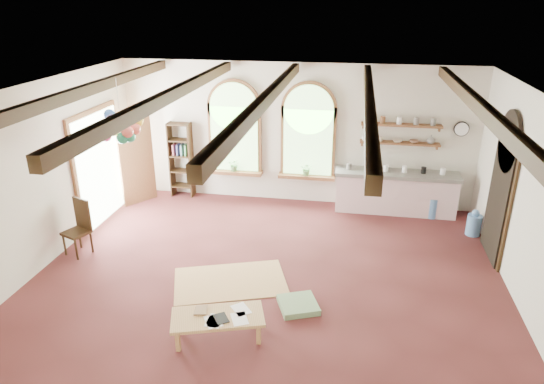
% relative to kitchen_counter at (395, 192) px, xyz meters
% --- Properties ---
extents(floor, '(8.00, 8.00, 0.00)m').
position_rel_kitchen_counter_xyz_m(floor, '(-2.30, -3.20, -0.48)').
color(floor, '#5D2626').
rests_on(floor, ground).
extents(ceiling_beams, '(6.20, 6.80, 0.18)m').
position_rel_kitchen_counter_xyz_m(ceiling_beams, '(-2.30, -3.20, 2.62)').
color(ceiling_beams, '#342310').
rests_on(ceiling_beams, ceiling).
extents(window_left, '(1.30, 0.28, 2.20)m').
position_rel_kitchen_counter_xyz_m(window_left, '(-3.70, 0.23, 1.16)').
color(window_left, brown).
rests_on(window_left, floor).
extents(window_right, '(1.30, 0.28, 2.20)m').
position_rel_kitchen_counter_xyz_m(window_right, '(-2.00, 0.23, 1.16)').
color(window_right, brown).
rests_on(window_right, floor).
extents(left_doorway, '(0.10, 1.90, 2.50)m').
position_rel_kitchen_counter_xyz_m(left_doorway, '(-6.25, -1.40, 0.67)').
color(left_doorway, brown).
rests_on(left_doorway, floor).
extents(right_doorway, '(0.10, 1.30, 2.40)m').
position_rel_kitchen_counter_xyz_m(right_doorway, '(1.65, -1.70, 0.62)').
color(right_doorway, black).
rests_on(right_doorway, floor).
extents(kitchen_counter, '(2.68, 0.62, 0.94)m').
position_rel_kitchen_counter_xyz_m(kitchen_counter, '(0.00, 0.00, 0.00)').
color(kitchen_counter, beige).
rests_on(kitchen_counter, floor).
extents(wall_shelf_lower, '(1.70, 0.24, 0.04)m').
position_rel_kitchen_counter_xyz_m(wall_shelf_lower, '(0.00, 0.18, 1.07)').
color(wall_shelf_lower, brown).
rests_on(wall_shelf_lower, wall_back).
extents(wall_shelf_upper, '(1.70, 0.24, 0.04)m').
position_rel_kitchen_counter_xyz_m(wall_shelf_upper, '(0.00, 0.18, 1.47)').
color(wall_shelf_upper, brown).
rests_on(wall_shelf_upper, wall_back).
extents(wall_clock, '(0.32, 0.04, 0.32)m').
position_rel_kitchen_counter_xyz_m(wall_clock, '(1.25, 0.25, 1.42)').
color(wall_clock, black).
rests_on(wall_clock, wall_back).
extents(bookshelf, '(0.53, 0.32, 1.80)m').
position_rel_kitchen_counter_xyz_m(bookshelf, '(-5.00, 0.12, 0.42)').
color(bookshelf, '#342310').
rests_on(bookshelf, floor).
extents(coffee_table, '(1.41, 0.95, 0.37)m').
position_rel_kitchen_counter_xyz_m(coffee_table, '(-2.70, -4.89, -0.15)').
color(coffee_table, tan).
rests_on(coffee_table, floor).
extents(side_chair, '(0.55, 0.55, 1.06)m').
position_rel_kitchen_counter_xyz_m(side_chair, '(-5.94, -2.98, -0.17)').
color(side_chair, '#342310').
rests_on(side_chair, floor).
extents(floor_mat, '(2.14, 1.70, 0.02)m').
position_rel_kitchen_counter_xyz_m(floor_mat, '(-2.90, -3.46, -0.47)').
color(floor_mat, tan).
rests_on(floor_mat, floor).
extents(floor_cushion, '(0.74, 0.74, 0.10)m').
position_rel_kitchen_counter_xyz_m(floor_cushion, '(-1.67, -3.99, -0.43)').
color(floor_cushion, gray).
rests_on(floor_cushion, floor).
extents(water_jug_a, '(0.30, 0.30, 0.58)m').
position_rel_kitchen_counter_xyz_m(water_jug_a, '(0.80, -0.15, -0.22)').
color(water_jug_a, '#5D8EC8').
rests_on(water_jug_a, floor).
extents(water_jug_b, '(0.29, 0.29, 0.55)m').
position_rel_kitchen_counter_xyz_m(water_jug_b, '(1.52, -0.90, -0.24)').
color(water_jug_b, '#5D8EC8').
rests_on(water_jug_b, floor).
extents(balloon_cluster, '(0.74, 0.79, 1.14)m').
position_rel_kitchen_counter_xyz_m(balloon_cluster, '(-5.12, -2.40, 1.86)').
color(balloon_cluster, white).
rests_on(balloon_cluster, floor).
extents(table_book, '(0.21, 0.27, 0.02)m').
position_rel_kitchen_counter_xyz_m(table_book, '(-3.05, -4.83, -0.10)').
color(table_book, olive).
rests_on(table_book, coffee_table).
extents(tablet, '(0.28, 0.30, 0.01)m').
position_rel_kitchen_counter_xyz_m(tablet, '(-2.63, -4.95, -0.10)').
color(tablet, black).
rests_on(tablet, coffee_table).
extents(potted_plant_left, '(0.27, 0.23, 0.30)m').
position_rel_kitchen_counter_xyz_m(potted_plant_left, '(-3.70, 0.12, 0.37)').
color(potted_plant_left, '#598C4C').
rests_on(potted_plant_left, window_left).
extents(potted_plant_right, '(0.27, 0.23, 0.30)m').
position_rel_kitchen_counter_xyz_m(potted_plant_right, '(-2.00, 0.12, 0.37)').
color(potted_plant_right, '#598C4C').
rests_on(potted_plant_right, window_right).
extents(shelf_cup_a, '(0.12, 0.10, 0.10)m').
position_rel_kitchen_counter_xyz_m(shelf_cup_a, '(-0.75, 0.18, 1.14)').
color(shelf_cup_a, white).
rests_on(shelf_cup_a, wall_shelf_lower).
extents(shelf_cup_b, '(0.10, 0.10, 0.09)m').
position_rel_kitchen_counter_xyz_m(shelf_cup_b, '(-0.40, 0.18, 1.14)').
color(shelf_cup_b, beige).
rests_on(shelf_cup_b, wall_shelf_lower).
extents(shelf_bowl_a, '(0.22, 0.22, 0.05)m').
position_rel_kitchen_counter_xyz_m(shelf_bowl_a, '(-0.05, 0.18, 1.12)').
color(shelf_bowl_a, beige).
rests_on(shelf_bowl_a, wall_shelf_lower).
extents(shelf_bowl_b, '(0.20, 0.20, 0.06)m').
position_rel_kitchen_counter_xyz_m(shelf_bowl_b, '(0.30, 0.18, 1.12)').
color(shelf_bowl_b, '#8C664C').
rests_on(shelf_bowl_b, wall_shelf_lower).
extents(shelf_vase, '(0.18, 0.18, 0.19)m').
position_rel_kitchen_counter_xyz_m(shelf_vase, '(0.65, 0.18, 1.19)').
color(shelf_vase, slate).
rests_on(shelf_vase, wall_shelf_lower).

